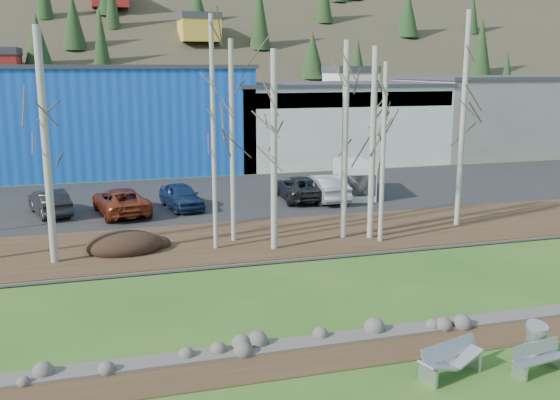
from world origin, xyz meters
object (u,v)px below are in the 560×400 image
object	(u,v)px
car_3	(181,196)
bench_damaged	(450,360)
car_4	(324,187)
van_white	(354,180)
bench_intact	(538,358)
litter_bin	(536,343)
car_2	(121,201)
car_5	(300,188)
seagull	(529,345)
car_1	(50,202)

from	to	relation	value
car_3	bench_damaged	bearing A→B (deg)	-89.70
car_4	van_white	world-z (taller)	van_white
bench_intact	car_4	bearing A→B (deg)	75.85
bench_damaged	litter_bin	size ratio (longest dim) A/B	2.09
car_2	car_5	size ratio (longest dim) A/B	1.01
car_2	car_3	bearing A→B (deg)	177.68
seagull	car_3	size ratio (longest dim) A/B	0.10
bench_intact	car_3	xyz separation A→B (m)	(-6.71, 22.22, 0.45)
car_5	car_4	bearing A→B (deg)	156.19
litter_bin	car_1	world-z (taller)	car_1
car_1	car_3	distance (m)	7.17
car_1	car_5	size ratio (longest dim) A/B	0.83
bench_intact	bench_damaged	size ratio (longest dim) A/B	0.80
car_3	car_1	bearing A→B (deg)	165.61
bench_intact	bench_damaged	world-z (taller)	bench_damaged
bench_intact	bench_damaged	distance (m)	2.43
seagull	car_4	size ratio (longest dim) A/B	0.09
seagull	litter_bin	bearing A→B (deg)	-92.59
car_1	van_white	bearing A→B (deg)	164.45
car_1	car_3	xyz separation A→B (m)	(7.16, -0.43, 0.00)
bench_damaged	bench_intact	bearing A→B (deg)	-28.96
seagull	car_3	bearing A→B (deg)	130.68
bench_intact	van_white	world-z (taller)	van_white
car_1	bench_damaged	bearing A→B (deg)	101.36
litter_bin	van_white	bearing A→B (deg)	80.20
car_4	car_5	distance (m)	1.50
car_5	van_white	world-z (taller)	van_white
bench_intact	bench_damaged	xyz separation A→B (m)	(-2.37, 0.51, 0.04)
car_1	car_5	distance (m)	14.48
bench_damaged	van_white	xyz separation A→B (m)	(6.62, 22.31, 0.73)
bench_intact	van_white	bearing A→B (deg)	70.33
car_3	car_5	size ratio (longest dim) A/B	0.81
car_2	van_white	size ratio (longest dim) A/B	1.03
car_1	car_5	bearing A→B (deg)	164.31
seagull	van_white	world-z (taller)	van_white
bench_damaged	car_3	xyz separation A→B (m)	(-4.33, 21.71, 0.41)
bench_intact	car_2	world-z (taller)	car_2
bench_damaged	seagull	distance (m)	3.11
bench_damaged	car_3	distance (m)	22.15
bench_damaged	car_5	size ratio (longest dim) A/B	0.40
car_2	van_white	distance (m)	14.40
bench_intact	car_1	size ratio (longest dim) A/B	0.39
litter_bin	van_white	size ratio (longest dim) A/B	0.20
car_1	van_white	xyz separation A→B (m)	(18.12, 0.17, 0.33)
van_white	seagull	bearing A→B (deg)	-86.23
car_5	van_white	bearing A→B (deg)	-175.31
car_1	car_2	xyz separation A→B (m)	(3.76, -0.88, 0.02)
car_4	seagull	bearing A→B (deg)	85.34
car_2	seagull	bearing A→B (deg)	107.64
car_4	car_5	xyz separation A→B (m)	(-1.33, 0.69, -0.08)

